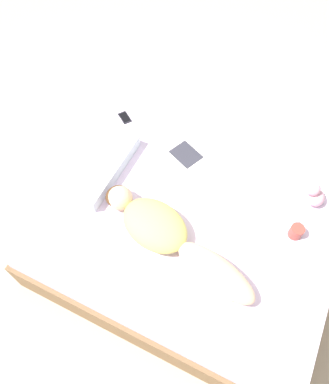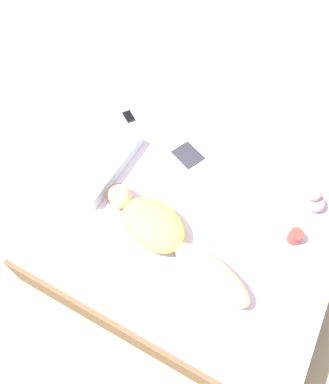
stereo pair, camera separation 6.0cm
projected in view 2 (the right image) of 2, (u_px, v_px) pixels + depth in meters
The scene contains 8 objects.
ground_plane at pixel (187, 248), 3.14m from camera, with size 12.00×12.00×0.00m, color #B7A88E.
bed at pixel (189, 234), 2.91m from camera, with size 1.75×2.12×0.54m.
person at pixel (167, 236), 2.51m from camera, with size 0.54×1.26×0.18m.
open_magazine at pixel (175, 164), 2.93m from camera, with size 0.64×0.52×0.01m.
coffee_mug at pixel (295, 236), 2.55m from camera, with size 0.13×0.09×0.10m.
cell_phone at pixel (129, 116), 3.20m from camera, with size 0.14×0.15×0.01m.
plush_toy at pixel (316, 200), 2.66m from camera, with size 0.14×0.16×0.20m.
pillow at pixel (100, 163), 2.88m from camera, with size 0.70×0.35×0.11m.
Camera 2 is at (-1.20, -0.43, 2.91)m, focal length 35.00 mm.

